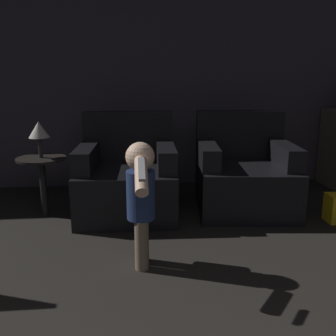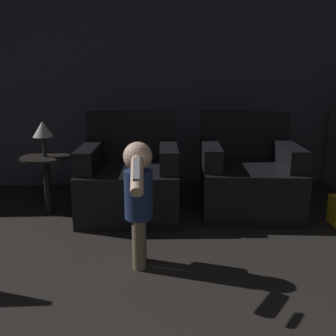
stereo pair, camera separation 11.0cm
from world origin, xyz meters
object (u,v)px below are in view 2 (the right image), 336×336
at_px(armchair_right, 247,176).
at_px(person_toddler, 138,195).
at_px(armchair_left, 130,178).
at_px(lamp, 42,130).

xyz_separation_m(armchair_right, person_toddler, (-1.01, -1.08, 0.18)).
xyz_separation_m(armchair_left, person_toddler, (0.10, -1.08, 0.18)).
height_order(armchair_left, person_toddler, armchair_left).
height_order(armchair_right, lamp, armchair_right).
distance_m(armchair_left, lamp, 0.89).
xyz_separation_m(armchair_left, lamp, (-0.76, -0.05, 0.47)).
distance_m(armchair_right, person_toddler, 1.49).
relative_size(person_toddler, lamp, 2.64).
bearing_deg(person_toddler, armchair_left, 5.49).
distance_m(armchair_left, person_toddler, 1.10).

